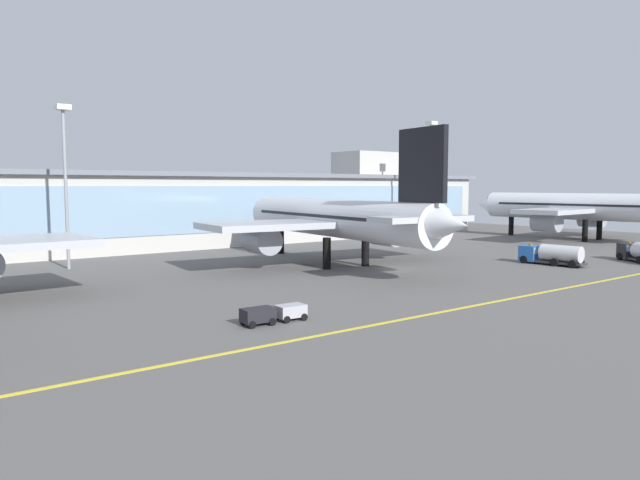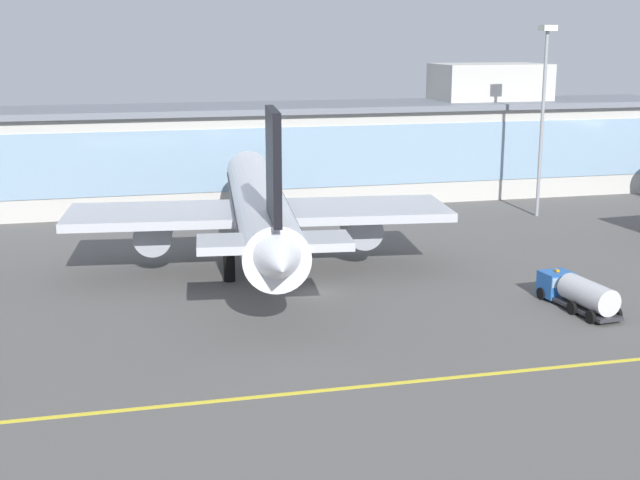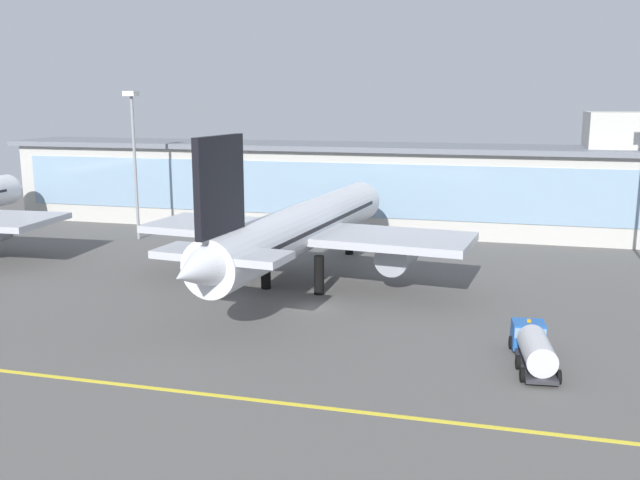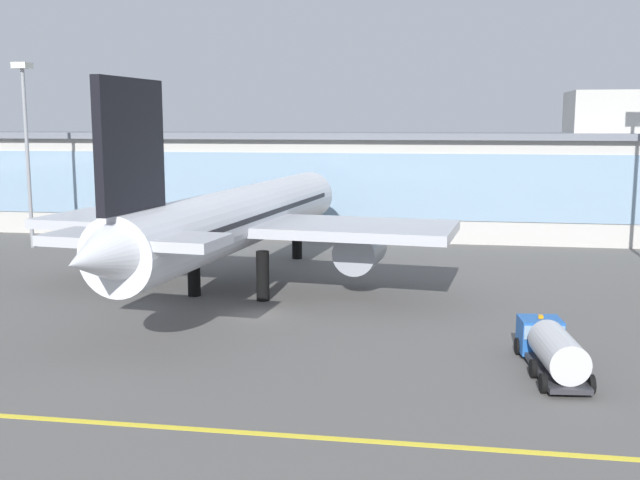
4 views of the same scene
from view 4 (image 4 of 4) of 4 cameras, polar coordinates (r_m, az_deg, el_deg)
ground_plane at (r=59.24m, az=-4.81°, el=-5.68°), size 180.00×180.00×0.00m
taxiway_centreline_stripe at (r=39.37m, az=-12.93°, el=-13.54°), size 144.00×0.50×0.01m
terminal_building at (r=100.25m, az=2.22°, el=4.53°), size 128.13×14.00×18.74m
airliner_near_right at (r=66.74m, az=-6.04°, el=1.60°), size 38.19×51.39×17.65m
service_truck_far at (r=47.83m, az=17.08°, el=-7.74°), size 3.74×9.25×2.90m
apron_light_mast_west at (r=95.52m, az=-21.37°, el=8.01°), size 1.80×1.80×21.70m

